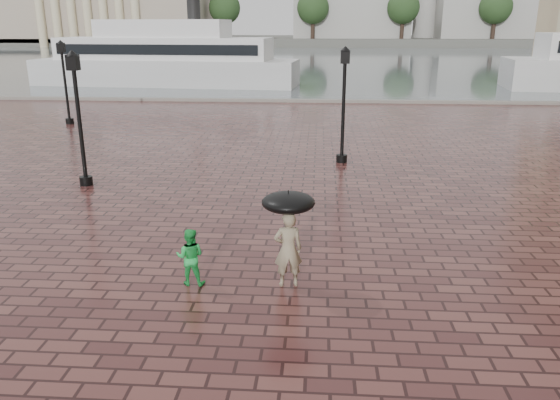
% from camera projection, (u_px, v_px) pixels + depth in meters
% --- Properties ---
extents(ground, '(300.00, 300.00, 0.00)m').
position_uv_depth(ground, '(192.00, 358.00, 9.12)').
color(ground, '#391B1A').
rests_on(ground, ground).
extents(harbour_water, '(240.00, 240.00, 0.00)m').
position_uv_depth(harbour_water, '(309.00, 57.00, 96.49)').
color(harbour_water, '#465055').
rests_on(harbour_water, ground).
extents(quay_edge, '(80.00, 0.60, 0.30)m').
position_uv_depth(quay_edge, '(291.00, 102.00, 39.51)').
color(quay_edge, slate).
rests_on(quay_edge, ground).
extents(far_shore, '(300.00, 60.00, 2.00)m').
position_uv_depth(far_shore, '(313.00, 40.00, 160.76)').
color(far_shore, '#4C4C47').
rests_on(far_shore, ground).
extents(distant_skyline, '(102.50, 22.00, 33.00)m').
position_uv_depth(distant_skyline, '(494.00, 9.00, 145.42)').
color(distant_skyline, '#9F9D97').
rests_on(distant_skyline, ground).
extents(far_trees, '(188.00, 8.00, 13.50)m').
position_uv_depth(far_trees, '(313.00, 8.00, 137.29)').
color(far_trees, '#2D2119').
rests_on(far_trees, ground).
extents(street_lamps, '(15.44, 12.44, 4.40)m').
position_uv_depth(street_lamps, '(154.00, 98.00, 23.30)').
color(street_lamps, black).
rests_on(street_lamps, ground).
extents(adult_pedestrian, '(0.66, 0.49, 1.65)m').
position_uv_depth(adult_pedestrian, '(288.00, 249.00, 11.43)').
color(adult_pedestrian, gray).
rests_on(adult_pedestrian, ground).
extents(child_pedestrian, '(0.61, 0.47, 1.25)m').
position_uv_depth(child_pedestrian, '(190.00, 257.00, 11.56)').
color(child_pedestrian, green).
rests_on(child_pedestrian, ground).
extents(ferry_near, '(24.51, 7.84, 7.91)m').
position_uv_depth(ferry_near, '(166.00, 59.00, 49.90)').
color(ferry_near, silver).
rests_on(ferry_near, ground).
extents(umbrella, '(1.10, 1.10, 1.13)m').
position_uv_depth(umbrella, '(288.00, 202.00, 11.12)').
color(umbrella, black).
rests_on(umbrella, ground).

